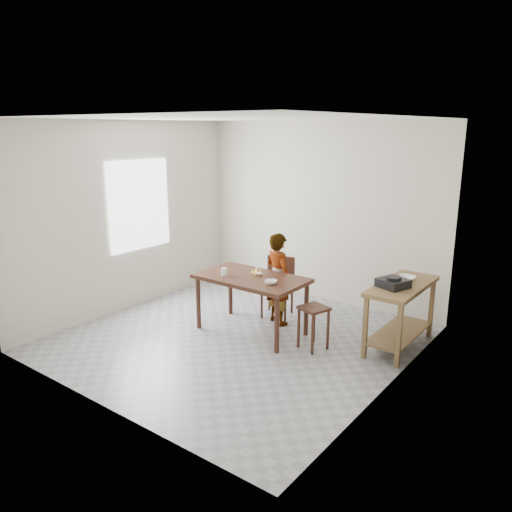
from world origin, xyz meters
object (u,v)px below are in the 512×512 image
Objects in this scene: dining_chair at (277,288)px; prep_counter at (400,316)px; child at (278,279)px; dining_table at (251,304)px; stool at (313,328)px.

prep_counter is at bearing -16.56° from dining_chair.
child is 0.35m from dining_chair.
dining_table is at bearing 95.32° from child.
stool is at bearing 2.15° from dining_table.
child is (-1.61, -0.24, 0.23)m from prep_counter.
dining_table is 2.63× the size of stool.
stool is (0.97, -0.64, -0.15)m from dining_chair.
prep_counter is 1.78m from dining_chair.
child is at bearing 152.24° from stool.
dining_chair is at bearing 95.07° from dining_table.
dining_table is 0.68m from dining_chair.
prep_counter reaches higher than stool.
child reaches higher than dining_chair.
child reaches higher than prep_counter.
dining_table is 0.92m from stool.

